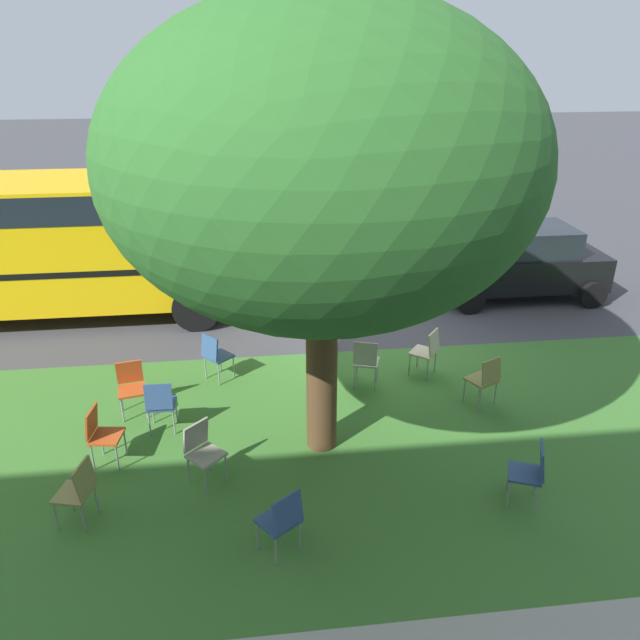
% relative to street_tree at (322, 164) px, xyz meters
% --- Properties ---
extents(ground, '(80.00, 80.00, 0.00)m').
position_rel_street_tree_xyz_m(ground, '(-1.73, -3.06, -4.08)').
color(ground, '#424247').
extents(grass_verge, '(48.00, 6.00, 0.01)m').
position_rel_street_tree_xyz_m(grass_verge, '(-1.73, 0.14, -4.08)').
color(grass_verge, '#3D752D').
rests_on(grass_verge, ground).
extents(street_tree, '(5.36, 5.36, 6.07)m').
position_rel_street_tree_xyz_m(street_tree, '(0.00, 0.00, 0.00)').
color(street_tree, brown).
rests_on(street_tree, ground).
extents(chair_0, '(0.59, 0.58, 0.88)m').
position_rel_street_tree_xyz_m(chair_0, '(-2.09, -1.81, -3.56)').
color(chair_0, beige).
rests_on(chair_0, ground).
extents(chair_1, '(0.58, 0.58, 0.88)m').
position_rel_street_tree_xyz_m(chair_1, '(0.70, 2.06, -3.56)').
color(chair_1, '#335184').
rests_on(chair_1, ground).
extents(chair_2, '(0.42, 0.43, 0.88)m').
position_rel_street_tree_xyz_m(chair_2, '(2.36, -0.59, -3.56)').
color(chair_2, '#335184').
rests_on(chair_2, ground).
extents(chair_3, '(0.56, 0.56, 0.88)m').
position_rel_street_tree_xyz_m(chair_3, '(-2.74, -0.74, -3.56)').
color(chair_3, olive).
rests_on(chair_3, ground).
extents(chair_4, '(0.54, 0.54, 0.88)m').
position_rel_street_tree_xyz_m(chair_4, '(-2.48, 1.56, -3.56)').
color(chair_4, '#335184').
rests_on(chair_4, ground).
extents(chair_5, '(0.59, 0.59, 0.88)m').
position_rel_street_tree_xyz_m(chair_5, '(1.68, 0.63, -3.56)').
color(chair_5, '#ADA393').
rests_on(chair_5, ground).
extents(chair_6, '(0.49, 0.50, 0.88)m').
position_rel_street_tree_xyz_m(chair_6, '(2.88, -1.19, -3.56)').
color(chair_6, '#C64C1E').
rests_on(chair_6, ground).
extents(chair_7, '(0.53, 0.53, 0.88)m').
position_rel_street_tree_xyz_m(chair_7, '(-0.94, -1.56, -3.56)').
color(chair_7, '#ADA393').
rests_on(chair_7, ground).
extents(chair_8, '(0.59, 0.59, 0.88)m').
position_rel_street_tree_xyz_m(chair_8, '(1.60, -2.08, -3.56)').
color(chair_8, '#335184').
rests_on(chair_8, ground).
extents(chair_9, '(0.51, 0.50, 0.88)m').
position_rel_street_tree_xyz_m(chair_9, '(3.11, 1.27, -3.56)').
color(chair_9, olive).
rests_on(chair_9, ground).
extents(chair_10, '(0.47, 0.47, 0.88)m').
position_rel_street_tree_xyz_m(chair_10, '(3.09, 0.08, -3.56)').
color(chair_10, '#C64C1E').
rests_on(chair_10, ground).
extents(parked_car, '(3.70, 1.92, 1.65)m').
position_rel_street_tree_xyz_m(parked_car, '(-5.23, -5.22, -3.25)').
color(parked_car, black).
rests_on(parked_car, ground).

